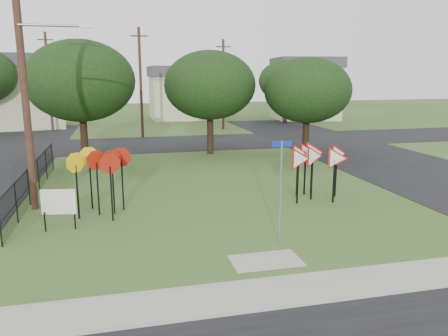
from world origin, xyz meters
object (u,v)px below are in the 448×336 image
(stop_sign_cluster, at_px, (101,167))
(info_board, at_px, (59,203))
(street_name_sign, at_px, (281,186))
(yield_sign_cluster, at_px, (314,158))

(stop_sign_cluster, xyz_separation_m, info_board, (-1.39, -1.47, -0.89))
(street_name_sign, bearing_deg, yield_sign_cluster, 54.30)
(street_name_sign, height_order, yield_sign_cluster, street_name_sign)
(yield_sign_cluster, height_order, info_board, yield_sign_cluster)
(stop_sign_cluster, height_order, info_board, stop_sign_cluster)
(stop_sign_cluster, height_order, yield_sign_cluster, stop_sign_cluster)
(street_name_sign, height_order, info_board, street_name_sign)
(stop_sign_cluster, relative_size, yield_sign_cluster, 0.82)
(street_name_sign, xyz_separation_m, info_board, (-6.92, 2.73, -0.88))
(yield_sign_cluster, distance_m, info_board, 10.28)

